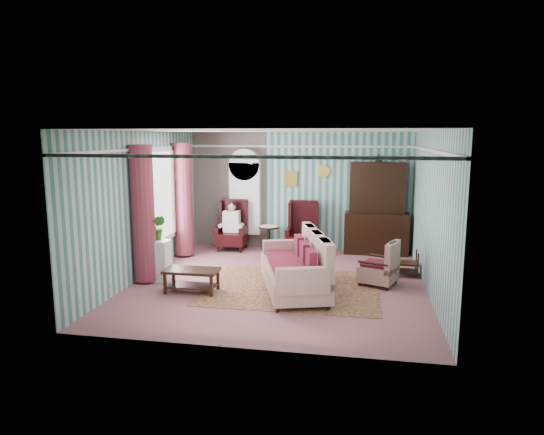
% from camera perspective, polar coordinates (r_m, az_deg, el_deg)
% --- Properties ---
extents(floor, '(6.00, 6.00, 0.00)m').
position_cam_1_polar(floor, '(9.48, 0.82, -7.63)').
color(floor, '#8B5057').
rests_on(floor, ground).
extents(room_shell, '(5.53, 6.02, 2.91)m').
position_cam_1_polar(room_shell, '(9.39, -2.70, 4.68)').
color(room_shell, '#3D6F6E').
rests_on(room_shell, ground).
extents(bookcase, '(0.80, 0.28, 2.24)m').
position_cam_1_polar(bookcase, '(12.23, -3.17, 1.65)').
color(bookcase, white).
rests_on(bookcase, floor).
extents(dresser_hutch, '(1.50, 0.56, 2.36)m').
position_cam_1_polar(dresser_hutch, '(11.77, 12.26, 1.43)').
color(dresser_hutch, black).
rests_on(dresser_hutch, floor).
extents(wingback_left, '(0.76, 0.80, 1.25)m').
position_cam_1_polar(wingback_left, '(12.00, -4.75, -0.91)').
color(wingback_left, black).
rests_on(wingback_left, floor).
extents(wingback_right, '(0.76, 0.80, 1.25)m').
position_cam_1_polar(wingback_right, '(11.67, 3.58, -1.20)').
color(wingback_right, black).
rests_on(wingback_right, floor).
extents(seated_woman, '(0.44, 0.40, 1.18)m').
position_cam_1_polar(seated_woman, '(12.01, -4.75, -1.08)').
color(seated_woman, silver).
rests_on(seated_woman, floor).
extents(round_side_table, '(0.50, 0.50, 0.60)m').
position_cam_1_polar(round_side_table, '(12.01, -0.39, -2.46)').
color(round_side_table, black).
rests_on(round_side_table, floor).
extents(nest_table, '(0.45, 0.38, 0.54)m').
position_cam_1_polar(nest_table, '(10.20, 15.57, -5.18)').
color(nest_table, black).
rests_on(nest_table, floor).
extents(plant_stand, '(0.55, 0.35, 0.80)m').
position_cam_1_polar(plant_stand, '(9.78, -13.53, -4.94)').
color(plant_stand, silver).
rests_on(plant_stand, floor).
extents(rug, '(3.20, 2.60, 0.01)m').
position_cam_1_polar(rug, '(9.16, 2.37, -8.24)').
color(rug, '#451717').
rests_on(rug, floor).
extents(sofa, '(1.69, 2.45, 1.03)m').
position_cam_1_polar(sofa, '(8.79, 2.59, -5.54)').
color(sofa, beige).
rests_on(sofa, floor).
extents(floral_armchair, '(0.91, 0.91, 0.98)m').
position_cam_1_polar(floral_armchair, '(9.43, 12.42, -4.88)').
color(floral_armchair, beige).
rests_on(floral_armchair, floor).
extents(coffee_table, '(0.98, 0.51, 0.43)m').
position_cam_1_polar(coffee_table, '(8.98, -9.40, -7.35)').
color(coffee_table, black).
rests_on(coffee_table, floor).
extents(potted_plant_a, '(0.49, 0.46, 0.44)m').
position_cam_1_polar(potted_plant_a, '(9.57, -14.39, -1.48)').
color(potted_plant_a, '#1A5119').
rests_on(potted_plant_a, plant_stand).
extents(potted_plant_b, '(0.28, 0.23, 0.49)m').
position_cam_1_polar(potted_plant_b, '(9.68, -13.21, -1.16)').
color(potted_plant_b, '#184D1B').
rests_on(potted_plant_b, plant_stand).
extents(potted_plant_c, '(0.24, 0.24, 0.35)m').
position_cam_1_polar(potted_plant_c, '(9.70, -14.04, -1.59)').
color(potted_plant_c, '#20571B').
rests_on(potted_plant_c, plant_stand).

